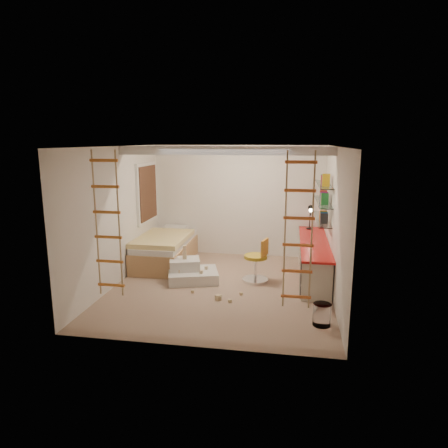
% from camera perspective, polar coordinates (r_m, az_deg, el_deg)
% --- Properties ---
extents(floor, '(4.50, 4.50, 0.00)m').
position_cam_1_polar(floor, '(7.60, -0.38, -8.98)').
color(floor, '#91745E').
rests_on(floor, ground).
extents(ceiling_beam, '(4.00, 0.18, 0.16)m').
position_cam_1_polar(ceiling_beam, '(7.40, 0.00, 10.44)').
color(ceiling_beam, white).
rests_on(ceiling_beam, ceiling).
extents(window_frame, '(0.06, 1.15, 1.35)m').
position_cam_1_polar(window_frame, '(9.15, -11.00, 4.39)').
color(window_frame, white).
rests_on(window_frame, wall_left).
extents(window_blind, '(0.02, 1.00, 1.20)m').
position_cam_1_polar(window_blind, '(9.14, -10.76, 4.39)').
color(window_blind, '#4C2D1E').
rests_on(window_blind, window_frame).
extents(rope_ladder_left, '(0.41, 0.04, 2.13)m').
position_cam_1_polar(rope_ladder_left, '(5.97, -16.29, -0.10)').
color(rope_ladder_left, orange).
rests_on(rope_ladder_left, ceiling).
extents(rope_ladder_right, '(0.41, 0.04, 2.13)m').
position_cam_1_polar(rope_ladder_right, '(5.38, 10.58, -1.10)').
color(rope_ladder_right, '#DB5D25').
rests_on(rope_ladder_right, ceiling).
extents(waste_bin, '(0.27, 0.27, 0.34)m').
position_cam_1_polar(waste_bin, '(6.24, 13.81, -12.46)').
color(waste_bin, white).
rests_on(waste_bin, floor).
extents(desk, '(0.56, 2.80, 0.75)m').
position_cam_1_polar(desk, '(8.20, 12.63, -4.73)').
color(desk, red).
rests_on(desk, floor).
extents(shelves, '(0.25, 1.80, 0.71)m').
position_cam_1_polar(shelves, '(8.24, 13.95, 3.10)').
color(shelves, white).
rests_on(shelves, wall_right).
extents(bed, '(1.02, 2.00, 0.69)m').
position_cam_1_polar(bed, '(8.98, -8.37, -3.61)').
color(bed, '#AD7F51').
rests_on(bed, floor).
extents(task_lamp, '(0.14, 0.36, 0.57)m').
position_cam_1_polar(task_lamp, '(8.96, 12.25, 1.51)').
color(task_lamp, black).
rests_on(task_lamp, desk).
extents(swivel_chair, '(0.62, 0.62, 0.86)m').
position_cam_1_polar(swivel_chair, '(7.81, 4.69, -5.98)').
color(swivel_chair, gold).
rests_on(swivel_chair, floor).
extents(play_platform, '(1.11, 0.97, 0.42)m').
position_cam_1_polar(play_platform, '(7.92, -4.78, -6.90)').
color(play_platform, silver).
rests_on(play_platform, floor).
extents(toy_blocks, '(1.33, 1.12, 0.69)m').
position_cam_1_polar(toy_blocks, '(7.47, -3.12, -7.33)').
color(toy_blocks, '#CCB284').
rests_on(toy_blocks, floor).
extents(books, '(0.14, 0.70, 0.92)m').
position_cam_1_polar(books, '(8.22, 13.99, 3.90)').
color(books, '#262626').
rests_on(books, shelves).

